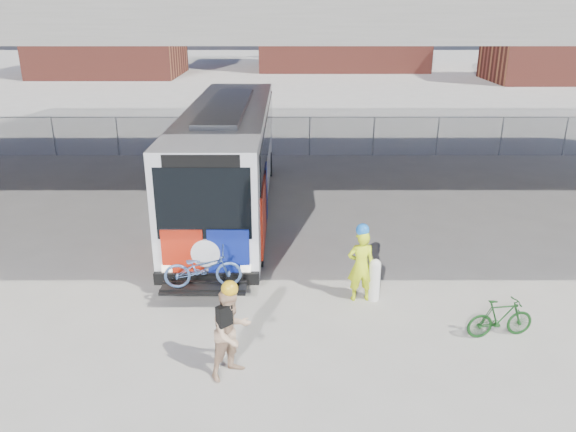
{
  "coord_description": "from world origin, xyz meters",
  "views": [
    {
      "loc": [
        -0.04,
        -13.91,
        6.64
      ],
      "look_at": [
        -0.03,
        -0.48,
        1.6
      ],
      "focal_mm": 35.0,
      "sensor_mm": 36.0,
      "label": 1
    }
  ],
  "objects_px": {
    "bus": "(229,151)",
    "bike_parked": "(500,318)",
    "bollard": "(374,278)",
    "cyclist_tan": "(231,331)",
    "cyclist_hivis": "(361,264)"
  },
  "relations": [
    {
      "from": "cyclist_tan",
      "to": "cyclist_hivis",
      "type": "bearing_deg",
      "value": 3.19
    },
    {
      "from": "bus",
      "to": "bollard",
      "type": "height_order",
      "value": "bus"
    },
    {
      "from": "bus",
      "to": "cyclist_tan",
      "type": "height_order",
      "value": "bus"
    },
    {
      "from": "bollard",
      "to": "cyclist_hivis",
      "type": "height_order",
      "value": "cyclist_hivis"
    },
    {
      "from": "bollard",
      "to": "bike_parked",
      "type": "bearing_deg",
      "value": -33.57
    },
    {
      "from": "cyclist_tan",
      "to": "bike_parked",
      "type": "bearing_deg",
      "value": -30.03
    },
    {
      "from": "bus",
      "to": "bollard",
      "type": "relative_size",
      "value": 12.21
    },
    {
      "from": "bollard",
      "to": "bike_parked",
      "type": "relative_size",
      "value": 0.72
    },
    {
      "from": "bollard",
      "to": "cyclist_hivis",
      "type": "bearing_deg",
      "value": 180.0
    },
    {
      "from": "bollard",
      "to": "cyclist_tan",
      "type": "bearing_deg",
      "value": -137.0
    },
    {
      "from": "bike_parked",
      "to": "cyclist_tan",
      "type": "bearing_deg",
      "value": 94.6
    },
    {
      "from": "bollard",
      "to": "cyclist_tan",
      "type": "relative_size",
      "value": 0.53
    },
    {
      "from": "bus",
      "to": "bike_parked",
      "type": "distance_m",
      "value": 10.38
    },
    {
      "from": "bus",
      "to": "bike_parked",
      "type": "bearing_deg",
      "value": -50.8
    },
    {
      "from": "bollard",
      "to": "cyclist_hivis",
      "type": "relative_size",
      "value": 0.54
    }
  ]
}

